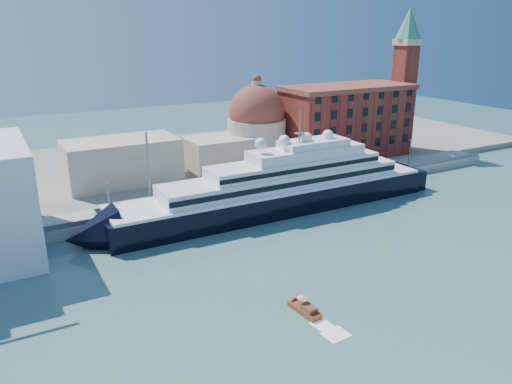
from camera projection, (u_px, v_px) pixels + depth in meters
ground at (300, 253)px, 99.47m from camera, size 400.00×400.00×0.00m
quay at (226, 198)px, 127.35m from camera, size 180.00×10.00×2.50m
land at (172, 163)px, 161.52m from camera, size 260.00×72.00×2.00m
quay_fence at (234, 196)px, 123.02m from camera, size 180.00×0.10×1.20m
superyacht at (267, 194)px, 119.58m from camera, size 93.81×13.00×28.04m
water_taxi at (305, 309)px, 78.44m from camera, size 2.65×6.36×2.94m
warehouse at (346, 121)px, 162.13m from camera, size 43.00×19.00×23.25m
campanile at (405, 71)px, 168.38m from camera, size 8.40×8.40×47.00m
church at (211, 141)px, 146.94m from camera, size 66.00×18.00×25.50m
lamp_posts at (180, 174)px, 117.40m from camera, size 120.80×2.40×18.00m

